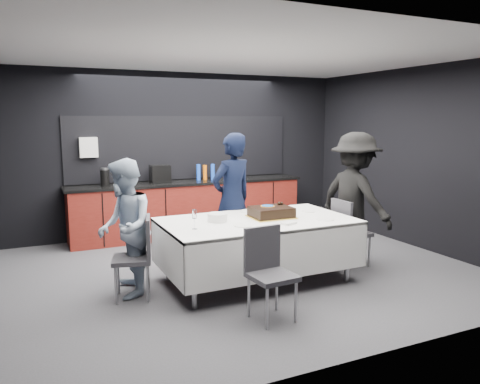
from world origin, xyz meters
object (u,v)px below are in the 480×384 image
at_px(party_table, 257,230).
at_px(person_center, 232,199).
at_px(person_right, 355,199).
at_px(plate_stack, 217,217).
at_px(chair_left, 139,251).
at_px(cake_assembly, 271,212).
at_px(person_left, 125,228).
at_px(chair_right, 347,228).
at_px(champagne_flute, 194,215).
at_px(chair_near, 268,266).

relative_size(party_table, person_center, 1.28).
bearing_deg(person_right, plate_stack, 80.62).
relative_size(party_table, chair_left, 2.51).
xyz_separation_m(cake_assembly, person_left, (-1.79, 0.17, -0.06)).
height_order(plate_stack, person_left, person_left).
bearing_deg(chair_right, party_table, -179.97).
bearing_deg(person_right, person_center, 56.07).
bearing_deg(champagne_flute, person_left, 152.47).
xyz_separation_m(party_table, person_right, (1.57, 0.10, 0.27)).
bearing_deg(party_table, chair_near, -111.24).
height_order(cake_assembly, person_right, person_right).
height_order(party_table, chair_near, chair_near).
height_order(cake_assembly, person_center, person_center).
height_order(chair_right, person_center, person_center).
xyz_separation_m(chair_right, person_center, (-1.36, 0.80, 0.37)).
height_order(chair_right, person_left, person_left).
distance_m(chair_near, person_left, 1.71).
height_order(cake_assembly, chair_right, cake_assembly).
distance_m(chair_left, chair_near, 1.51).
xyz_separation_m(plate_stack, person_center, (0.51, 0.71, 0.08)).
bearing_deg(chair_left, plate_stack, 2.37).
distance_m(cake_assembly, person_left, 1.80).
bearing_deg(plate_stack, cake_assembly, -5.14).
relative_size(person_left, person_right, 0.86).
xyz_separation_m(party_table, chair_left, (-1.45, 0.06, -0.11)).
height_order(person_center, person_left, person_center).
xyz_separation_m(plate_stack, person_left, (-1.09, 0.10, -0.05)).
bearing_deg(person_left, champagne_flute, 71.89).
bearing_deg(chair_right, champagne_flute, -175.80).
relative_size(cake_assembly, chair_near, 0.59).
height_order(champagne_flute, person_left, person_left).
height_order(chair_left, person_left, person_left).
relative_size(champagne_flute, person_right, 0.12).
bearing_deg(chair_left, chair_right, -1.16).
distance_m(chair_right, person_center, 1.62).
bearing_deg(person_center, cake_assembly, 87.21).
distance_m(chair_left, person_left, 0.31).
bearing_deg(chair_left, cake_assembly, -0.80).
distance_m(champagne_flute, person_left, 0.81).
bearing_deg(person_left, chair_left, 49.04).
distance_m(chair_left, person_right, 3.05).
bearing_deg(party_table, person_left, 172.70).
height_order(person_left, person_right, person_right).
bearing_deg(plate_stack, chair_left, -177.63).
xyz_separation_m(party_table, cake_assembly, (0.22, 0.03, 0.21)).
distance_m(champagne_flute, chair_near, 1.06).
relative_size(cake_assembly, champagne_flute, 2.42).
relative_size(champagne_flute, chair_left, 0.24).
bearing_deg(person_center, plate_stack, 37.28).
xyz_separation_m(champagne_flute, person_left, (-0.70, 0.37, -0.15)).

